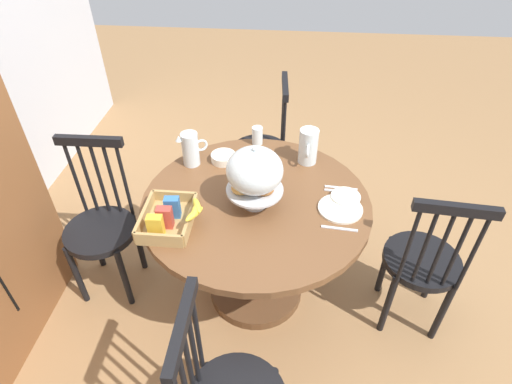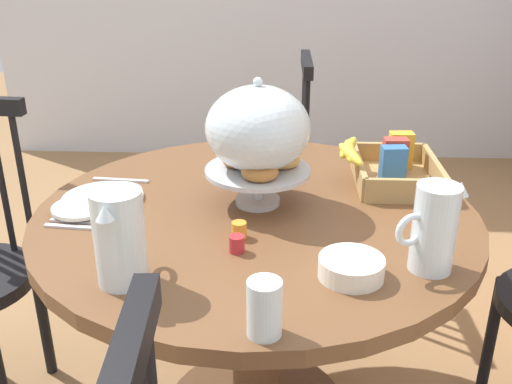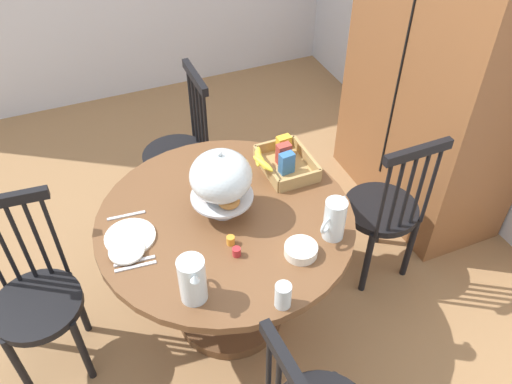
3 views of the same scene
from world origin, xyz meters
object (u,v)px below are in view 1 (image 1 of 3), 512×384
at_px(cereal_basket, 170,217).
at_px(pastry_stand_with_dome, 255,173).
at_px(milk_pitcher, 191,150).
at_px(cereal_bowl, 223,158).
at_px(drinking_glass, 257,136).
at_px(dining_table, 256,231).
at_px(windsor_chair_facing_door, 422,264).
at_px(china_plate_large, 340,209).
at_px(china_plate_small, 346,196).
at_px(orange_juice_pitcher, 308,148).
at_px(windsor_chair_near_window, 102,228).
at_px(windsor_chair_far_side, 263,151).

bearing_deg(cereal_basket, pastry_stand_with_dome, -64.77).
relative_size(milk_pitcher, cereal_bowl, 1.40).
bearing_deg(cereal_basket, drinking_glass, -24.80).
height_order(dining_table, pastry_stand_with_dome, pastry_stand_with_dome).
relative_size(dining_table, pastry_stand_with_dome, 3.39).
xyz_separation_m(cereal_bowl, drinking_glass, (0.20, -0.18, 0.03)).
bearing_deg(windsor_chair_facing_door, china_plate_large, 82.46).
relative_size(windsor_chair_facing_door, pastry_stand_with_dome, 2.83).
relative_size(milk_pitcher, drinking_glass, 1.78).
distance_m(windsor_chair_facing_door, china_plate_small, 0.54).
bearing_deg(orange_juice_pitcher, pastry_stand_with_dome, 146.77).
relative_size(windsor_chair_facing_door, cereal_basket, 3.09).
distance_m(windsor_chair_near_window, cereal_basket, 0.64).
bearing_deg(milk_pitcher, drinking_glass, -55.03).
height_order(windsor_chair_near_window, pastry_stand_with_dome, pastry_stand_with_dome).
bearing_deg(china_plate_small, drinking_glass, 45.65).
xyz_separation_m(windsor_chair_far_side, orange_juice_pitcher, (-0.52, -0.29, 0.38)).
bearing_deg(pastry_stand_with_dome, windsor_chair_near_window, 87.01).
bearing_deg(pastry_stand_with_dome, orange_juice_pitcher, -33.23).
bearing_deg(windsor_chair_facing_door, cereal_bowl, 68.81).
bearing_deg(pastry_stand_with_dome, drinking_glass, 3.73).
bearing_deg(drinking_glass, china_plate_small, -134.35).
distance_m(milk_pitcher, cereal_bowl, 0.19).
bearing_deg(drinking_glass, cereal_basket, 155.20).
height_order(cereal_basket, cereal_bowl, cereal_basket).
relative_size(cereal_bowl, drinking_glass, 1.27).
xyz_separation_m(windsor_chair_far_side, drinking_glass, (-0.35, 0.01, 0.34)).
bearing_deg(windsor_chair_far_side, china_plate_large, -153.98).
bearing_deg(dining_table, windsor_chair_near_window, 89.44).
bearing_deg(china_plate_large, orange_juice_pitcher, 21.99).
xyz_separation_m(windsor_chair_facing_door, cereal_bowl, (0.42, 1.09, 0.31)).
distance_m(pastry_stand_with_dome, orange_juice_pitcher, 0.49).
xyz_separation_m(windsor_chair_facing_door, china_plate_large, (0.06, 0.46, 0.29)).
relative_size(pastry_stand_with_dome, cereal_basket, 1.09).
bearing_deg(orange_juice_pitcher, cereal_basket, 132.04).
relative_size(orange_juice_pitcher, china_plate_small, 1.36).
bearing_deg(windsor_chair_near_window, windsor_chair_far_side, -44.37).
bearing_deg(pastry_stand_with_dome, china_plate_large, -90.11).
distance_m(cereal_bowl, drinking_glass, 0.27).
height_order(windsor_chair_facing_door, windsor_chair_far_side, same).
relative_size(orange_juice_pitcher, milk_pitcher, 1.05).
xyz_separation_m(milk_pitcher, drinking_glass, (0.24, -0.35, -0.03)).
xyz_separation_m(orange_juice_pitcher, china_plate_small, (-0.32, -0.19, -0.08)).
relative_size(windsor_chair_far_side, drinking_glass, 8.86).
distance_m(dining_table, pastry_stand_with_dome, 0.42).
relative_size(windsor_chair_far_side, orange_juice_pitcher, 4.76).
bearing_deg(windsor_chair_far_side, cereal_bowl, 161.31).
bearing_deg(milk_pitcher, cereal_bowl, -76.40).
bearing_deg(cereal_basket, milk_pitcher, 0.58).
relative_size(pastry_stand_with_dome, milk_pitcher, 1.76).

